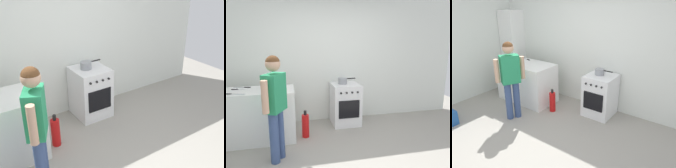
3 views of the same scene
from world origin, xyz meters
The scene contains 12 objects.
ground_plane centered at (0.00, 0.00, 0.00)m, with size 8.00×8.00×0.00m, color gray.
back_wall centered at (0.00, 1.95, 1.30)m, with size 6.00×0.10×2.60m, color silver.
side_wall_left centered at (-2.60, 0.40, 1.30)m, with size 0.10×3.10×2.60m, color silver.
counter_unit centered at (-1.35, 1.20, 0.45)m, with size 1.30×0.70×0.90m, color white.
oven_left centered at (0.35, 1.58, 0.43)m, with size 0.56×0.62×0.85m.
pot centered at (0.30, 1.60, 0.91)m, with size 0.36×0.18×0.12m.
knife_chef centered at (-1.59, 1.46, 0.90)m, with size 0.31×0.12×0.01m.
knife_carving centered at (-1.64, 0.98, 0.90)m, with size 0.33×0.12×0.01m.
knife_paring centered at (-1.66, 1.32, 0.91)m, with size 0.21×0.04×0.01m.
person centered at (-0.98, 0.43, 0.91)m, with size 0.33×0.52×1.55m.
fire_extinguisher centered at (-0.52, 1.10, 0.22)m, with size 0.13×0.13×0.50m.
larder_cabinet centered at (-2.30, 1.68, 1.00)m, with size 0.48×0.44×2.00m, color white.
Camera 3 is at (2.13, -2.13, 2.28)m, focal length 35.00 mm.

